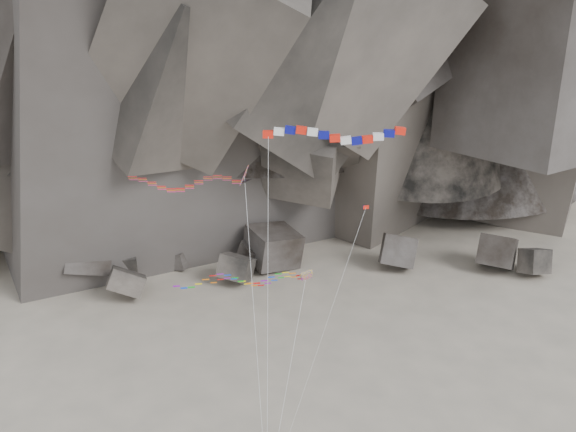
{
  "coord_description": "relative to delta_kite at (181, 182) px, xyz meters",
  "views": [
    {
      "loc": [
        -6.91,
        -49.2,
        41.31
      ],
      "look_at": [
        0.01,
        6.0,
        20.35
      ],
      "focal_mm": 40.0,
      "sensor_mm": 36.0,
      "label": 1
    }
  ],
  "objects": [
    {
      "name": "delta_kite",
      "position": [
        0.0,
        0.0,
        0.0
      ],
      "size": [
        10.9,
        12.27,
        25.31
      ],
      "rotation": [
        0.0,
        0.0,
        -0.31
      ],
      "color": "red",
      "rests_on": "ground"
    },
    {
      "name": "parafoil_kite",
      "position": [
        4.32,
        -2.86,
        -8.01
      ],
      "size": [
        12.3,
        9.2,
        16.19
      ],
      "rotation": [
        0.0,
        0.0,
        0.39
      ],
      "color": "yellow",
      "rests_on": "ground"
    },
    {
      "name": "pennant_kite",
      "position": [
        12.41,
        -5.97,
        -8.02
      ],
      "size": [
        9.45,
        7.97,
        22.15
      ],
      "rotation": [
        0.0,
        0.0,
        0.09
      ],
      "color": "red",
      "rests_on": "ground"
    },
    {
      "name": "banner_kite",
      "position": [
        12.1,
        -4.38,
        4.57
      ],
      "size": [
        11.8,
        8.52,
        29.02
      ],
      "rotation": [
        0.0,
        0.0,
        -0.14
      ],
      "color": "red",
      "rests_on": "ground"
    },
    {
      "name": "boulder_field",
      "position": [
        9.73,
        32.85,
        -22.9
      ],
      "size": [
        71.16,
        15.12,
        7.81
      ],
      "color": "#47423F",
      "rests_on": "ground"
    }
  ]
}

